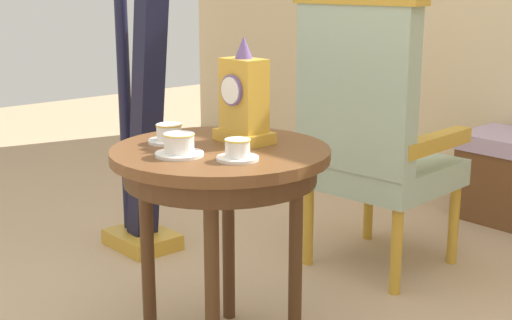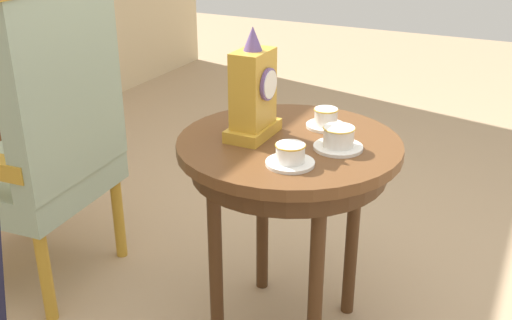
{
  "view_description": "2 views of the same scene",
  "coord_description": "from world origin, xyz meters",
  "px_view_note": "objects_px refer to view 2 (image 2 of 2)",
  "views": [
    {
      "loc": [
        1.72,
        -1.36,
        1.2
      ],
      "look_at": [
        0.08,
        0.08,
        0.65
      ],
      "focal_mm": 51.23,
      "sensor_mm": 36.0,
      "label": 1
    },
    {
      "loc": [
        -1.57,
        -0.66,
        1.37
      ],
      "look_at": [
        0.01,
        0.13,
        0.59
      ],
      "focal_mm": 42.65,
      "sensor_mm": 36.0,
      "label": 2
    }
  ],
  "objects_px": {
    "teacup_left": "(290,156)",
    "teacup_right": "(339,139)",
    "mantel_clock": "(253,94)",
    "side_table": "(288,165)",
    "teacup_center": "(326,119)",
    "armchair": "(44,135)"
  },
  "relations": [
    {
      "from": "armchair",
      "to": "teacup_center",
      "type": "bearing_deg",
      "value": -73.24
    },
    {
      "from": "side_table",
      "to": "teacup_center",
      "type": "height_order",
      "value": "teacup_center"
    },
    {
      "from": "armchair",
      "to": "teacup_left",
      "type": "bearing_deg",
      "value": -92.22
    },
    {
      "from": "teacup_left",
      "to": "teacup_right",
      "type": "height_order",
      "value": "teacup_right"
    },
    {
      "from": "teacup_center",
      "to": "armchair",
      "type": "bearing_deg",
      "value": 106.76
    },
    {
      "from": "teacup_left",
      "to": "teacup_right",
      "type": "bearing_deg",
      "value": -25.69
    },
    {
      "from": "teacup_right",
      "to": "mantel_clock",
      "type": "distance_m",
      "value": 0.29
    },
    {
      "from": "teacup_left",
      "to": "teacup_right",
      "type": "relative_size",
      "value": 0.94
    },
    {
      "from": "teacup_center",
      "to": "armchair",
      "type": "height_order",
      "value": "armchair"
    },
    {
      "from": "teacup_center",
      "to": "armchair",
      "type": "relative_size",
      "value": 0.11
    },
    {
      "from": "side_table",
      "to": "armchair",
      "type": "height_order",
      "value": "armchair"
    },
    {
      "from": "teacup_right",
      "to": "mantel_clock",
      "type": "xyz_separation_m",
      "value": [
        -0.02,
        0.27,
        0.1
      ]
    },
    {
      "from": "teacup_left",
      "to": "teacup_center",
      "type": "height_order",
      "value": "teacup_center"
    },
    {
      "from": "armchair",
      "to": "side_table",
      "type": "bearing_deg",
      "value": -81.82
    },
    {
      "from": "teacup_left",
      "to": "mantel_clock",
      "type": "height_order",
      "value": "mantel_clock"
    },
    {
      "from": "teacup_center",
      "to": "mantel_clock",
      "type": "distance_m",
      "value": 0.26
    },
    {
      "from": "mantel_clock",
      "to": "teacup_right",
      "type": "bearing_deg",
      "value": -85.99
    },
    {
      "from": "teacup_left",
      "to": "mantel_clock",
      "type": "relative_size",
      "value": 0.4
    },
    {
      "from": "mantel_clock",
      "to": "armchair",
      "type": "bearing_deg",
      "value": 98.19
    },
    {
      "from": "side_table",
      "to": "teacup_center",
      "type": "distance_m",
      "value": 0.2
    },
    {
      "from": "teacup_right",
      "to": "teacup_center",
      "type": "xyz_separation_m",
      "value": [
        0.15,
        0.1,
        -0.0
      ]
    },
    {
      "from": "side_table",
      "to": "teacup_center",
      "type": "relative_size",
      "value": 5.55
    }
  ]
}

